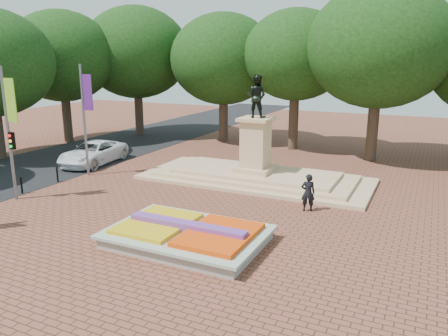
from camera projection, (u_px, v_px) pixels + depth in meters
name	position (u px, v px, depth m)	size (l,w,h in m)	color
ground	(190.00, 223.00, 20.06)	(90.00, 90.00, 0.00)	brown
asphalt_street	(41.00, 165.00, 30.72)	(9.00, 90.00, 0.02)	black
flower_bed	(188.00, 235.00, 17.78)	(6.30, 4.30, 0.91)	gray
monument	(255.00, 166.00, 26.83)	(14.00, 6.00, 6.40)	tan
tree_row_back	(334.00, 67.00, 33.16)	(44.80, 8.80, 10.43)	#3C2E20
banner_poles	(4.00, 129.00, 22.19)	(0.88, 11.17, 7.00)	slate
bollard_row	(1.00, 191.00, 23.11)	(0.12, 13.12, 0.98)	black
van	(93.00, 153.00, 31.03)	(2.64, 5.72, 1.59)	white
pedestrian	(308.00, 193.00, 21.42)	(0.69, 0.45, 1.89)	black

